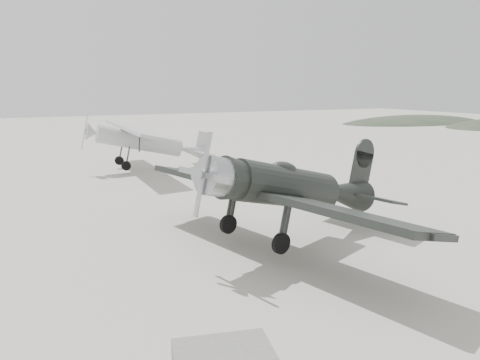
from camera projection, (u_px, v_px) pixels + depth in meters
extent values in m
plane|color=#9E9B8C|center=(247.00, 242.00, 16.99)|extent=(160.00, 160.00, 0.00)
ellipsoid|color=#2F3B2B|center=(415.00, 122.00, 73.75)|extent=(32.00, 16.00, 5.20)
cylinder|color=black|center=(285.00, 188.00, 16.13)|extent=(4.53, 2.35, 1.38)
cone|color=black|center=(344.00, 175.00, 18.14)|extent=(2.79, 1.84, 1.28)
cylinder|color=#B4B7B9|center=(215.00, 201.00, 14.25)|extent=(1.15, 1.39, 1.22)
cone|color=#B4B7B9|center=(199.00, 204.00, 13.89)|extent=(0.46, 0.62, 0.55)
cube|color=#B4B7B9|center=(201.00, 204.00, 13.93)|extent=(0.10, 0.19, 2.56)
ellipsoid|color=black|center=(281.00, 171.00, 15.88)|extent=(1.21, 0.90, 0.45)
cube|color=black|center=(270.00, 200.00, 15.76)|extent=(4.76, 11.97, 0.22)
cube|color=black|center=(357.00, 172.00, 18.62)|extent=(2.02, 4.27, 0.10)
cube|color=black|center=(360.00, 151.00, 18.55)|extent=(1.17, 0.37, 1.77)
cylinder|color=black|center=(289.00, 251.00, 14.78)|extent=(0.69, 0.31, 0.67)
cylinder|color=black|center=(236.00, 232.00, 16.79)|extent=(0.69, 0.31, 0.67)
cylinder|color=#333333|center=(289.00, 231.00, 14.65)|extent=(0.13, 0.13, 1.38)
cylinder|color=#333333|center=(236.00, 214.00, 16.66)|extent=(0.13, 0.13, 1.38)
cylinder|color=black|center=(360.00, 182.00, 18.87)|extent=(0.23, 0.13, 0.22)
cylinder|color=#A7A9AC|center=(140.00, 141.00, 31.31)|extent=(5.68, 1.34, 1.20)
cone|color=#A7A9AC|center=(194.00, 139.00, 32.86)|extent=(1.98, 1.14, 1.09)
cone|color=#A7A9AC|center=(91.00, 143.00, 30.03)|extent=(0.68, 1.15, 1.13)
cube|color=#A7A9AC|center=(84.00, 144.00, 29.85)|extent=(0.06, 0.15, 2.39)
cube|color=#A7A9AC|center=(133.00, 131.00, 31.00)|extent=(2.38, 12.01, 0.20)
cube|color=#A7A9AC|center=(201.00, 137.00, 33.07)|extent=(1.08, 3.72, 0.09)
cube|color=#A7A9AC|center=(202.00, 127.00, 32.97)|extent=(0.98, 0.11, 1.41)
cylinder|color=black|center=(132.00, 169.00, 30.21)|extent=(0.61, 0.17, 0.61)
cylinder|color=black|center=(125.00, 164.00, 32.35)|extent=(0.61, 0.17, 0.61)
cylinder|color=#333333|center=(131.00, 160.00, 30.09)|extent=(0.10, 0.10, 1.30)
cylinder|color=#333333|center=(124.00, 155.00, 32.23)|extent=(0.10, 0.10, 1.30)
cylinder|color=black|center=(204.00, 143.00, 33.23)|extent=(0.20, 0.08, 0.20)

